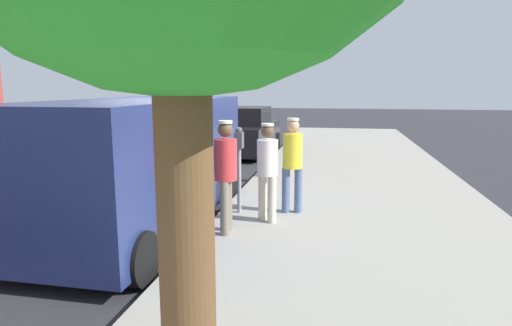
{
  "coord_description": "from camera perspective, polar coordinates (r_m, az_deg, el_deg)",
  "views": [
    {
      "loc": [
        3.02,
        -7.81,
        2.36
      ],
      "look_at": [
        1.65,
        -0.46,
        1.05
      ],
      "focal_mm": 30.85,
      "sensor_mm": 36.0,
      "label": 1
    }
  ],
  "objects": [
    {
      "name": "pedestrian_in_white",
      "position": [
        7.15,
        1.49,
        -0.43
      ],
      "size": [
        0.34,
        0.34,
        1.62
      ],
      "color": "beige",
      "rests_on": "sidewalk_slab"
    },
    {
      "name": "parked_sedan_ahead",
      "position": [
        15.51,
        -1.45,
        3.97
      ],
      "size": [
        1.99,
        4.42,
        1.65
      ],
      "color": "black",
      "rests_on": "ground"
    },
    {
      "name": "pedestrian_in_yellow",
      "position": [
        7.67,
        4.75,
        0.49
      ],
      "size": [
        0.36,
        0.34,
        1.67
      ],
      "color": "#4C608C",
      "rests_on": "sidewalk_slab"
    },
    {
      "name": "pedestrian_in_red",
      "position": [
        6.58,
        -3.94,
        -0.84
      ],
      "size": [
        0.34,
        0.36,
        1.71
      ],
      "color": "#726656",
      "rests_on": "sidewalk_slab"
    },
    {
      "name": "fire_hydrant",
      "position": [
        10.82,
        2.07,
        0.4
      ],
      "size": [
        0.24,
        0.24,
        0.86
      ],
      "color": "red",
      "rests_on": "sidewalk_slab"
    },
    {
      "name": "sidewalk_slab",
      "position": [
        8.15,
        13.59,
        -6.63
      ],
      "size": [
        5.0,
        32.0,
        0.15
      ],
      "primitive_type": "cube",
      "color": "#9E998E",
      "rests_on": "ground"
    },
    {
      "name": "parked_van",
      "position": [
        7.49,
        -14.64,
        0.35
      ],
      "size": [
        2.21,
        5.24,
        2.15
      ],
      "color": "navy",
      "rests_on": "ground"
    },
    {
      "name": "ground_plane",
      "position": [
        8.7,
        -10.24,
        -5.96
      ],
      "size": [
        80.0,
        80.0,
        0.0
      ],
      "primitive_type": "plane",
      "color": "#2D2D33"
    },
    {
      "name": "parking_meter_near",
      "position": [
        7.63,
        -2.21,
        1.04
      ],
      "size": [
        0.14,
        0.18,
        1.52
      ],
      "color": "gray",
      "rests_on": "sidewalk_slab"
    }
  ]
}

